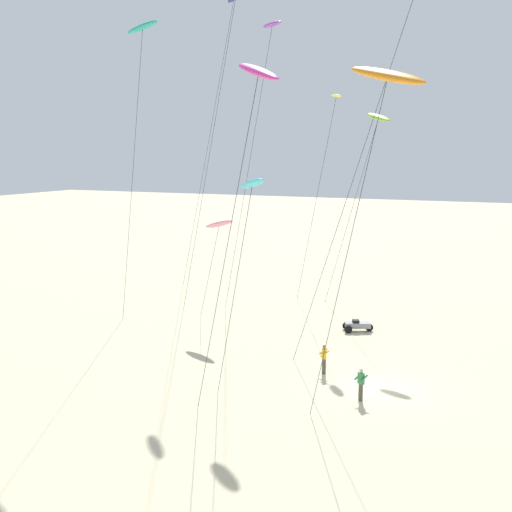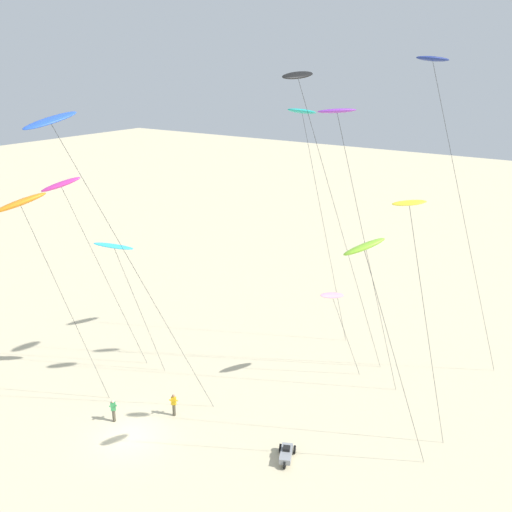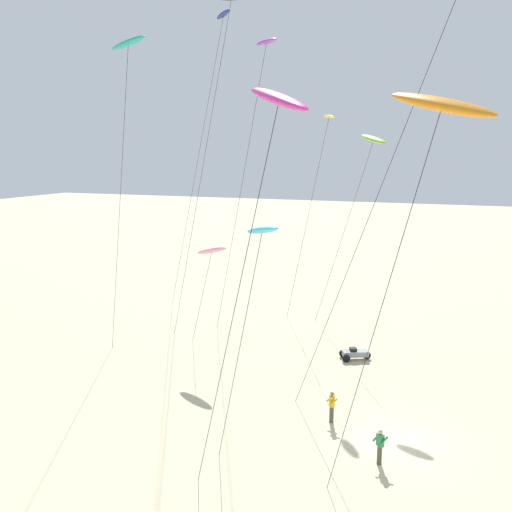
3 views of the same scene
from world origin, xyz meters
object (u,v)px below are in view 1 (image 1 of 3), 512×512
Objects in this scene: kite_teal at (142,30)px; kite_pink at (219,225)px; kite_lime at (378,119)px; beach_buggy at (357,325)px; kite_flyer_middle at (324,358)px; kite_purple at (271,29)px; kite_flyer_nearest at (361,384)px; kite_navy at (233,5)px; kite_yellow at (335,102)px; kite_magenta at (258,74)px; kite_cyan at (252,185)px; kite_orange at (387,77)px.

kite_pink is (4.55, -2.89, -12.55)m from kite_teal.
kite_lime is 14.77m from beach_buggy.
beach_buggy is (8.88, 0.41, -0.46)m from kite_flyer_middle.
kite_pink is (-1.45, 3.33, -13.18)m from kite_purple.
kite_flyer_nearest is 12.26m from beach_buggy.
kite_navy is 1.57× the size of kite_lime.
kite_teal is (-6.00, 6.23, -0.64)m from kite_purple.
kite_flyer_middle is (2.93, 2.84, 0.00)m from kite_flyer_nearest.
kite_teal is 15.37m from kite_yellow.
kite_flyer_middle is (-12.27, -11.44, -22.19)m from kite_navy.
kite_magenta is (-11.80, -12.99, -4.57)m from kite_teal.
kite_cyan is 20.06m from kite_lime.
kite_flyer_middle is at bearing -141.26° from kite_purple.
kite_magenta is at bearing -132.26° from kite_teal.
kite_navy reaches higher than kite_teal.
beach_buggy is (-5.28, -3.48, -15.46)m from kite_yellow.
kite_orange is 26.85m from kite_navy.
kite_orange reaches higher than kite_cyan.
kite_flyer_nearest is (-17.10, -6.73, -14.99)m from kite_yellow.
kite_navy reaches higher than kite_flyer_middle.
kite_orange is at bearing -148.85° from kite_flyer_middle.
kite_orange is 1.04× the size of kite_lime.
kite_pink is 12.90m from kite_yellow.
kite_magenta is (-23.67, -4.00, -0.72)m from kite_yellow.
kite_pink is 11.89m from beach_buggy.
kite_purple is 0.87× the size of kite_navy.
kite_pink is 17.31m from kite_flyer_nearest.
kite_cyan is 7.58m from kite_orange.
kite_teal is 2.61× the size of kite_pink.
kite_flyer_nearest is (-16.13, -3.24, -13.66)m from kite_lime.
kite_pink is (14.51, 14.62, -7.86)m from kite_orange.
kite_navy is 27.82m from kite_flyer_middle.
kite_cyan reaches higher than beach_buggy.
kite_navy is at bearing 50.29° from kite_purple.
kite_yellow is at bearing 33.40° from beach_buggy.
beach_buggy is (16.54, 5.05, -14.62)m from kite_orange.
kite_purple is 20.90m from beach_buggy.
kite_teal is 12.16× the size of kite_flyer_middle.
kite_cyan is 0.68× the size of kite_yellow.
kite_orange is 7.50× the size of beach_buggy.
kite_teal reaches higher than beach_buggy.
beach_buggy is at bearing -107.12° from kite_navy.
kite_purple is at bearing 40.20° from kite_flyer_nearest.
kite_purple is 9.84m from kite_lime.
kite_lime is (-0.96, -3.49, -1.33)m from kite_yellow.
kite_pink is at bearing -32.41° from kite_teal.
kite_magenta is at bearing -148.31° from kite_pink.
kite_flyer_middle is (7.67, 4.63, -14.15)m from kite_orange.
kite_pink is 13.66m from kite_lime.
kite_pink is at bearing 45.22° from kite_orange.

